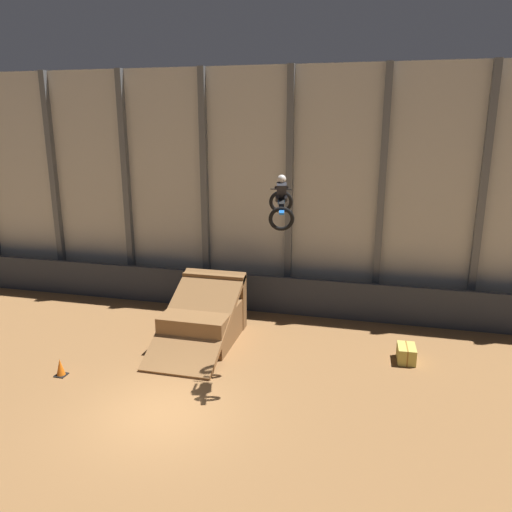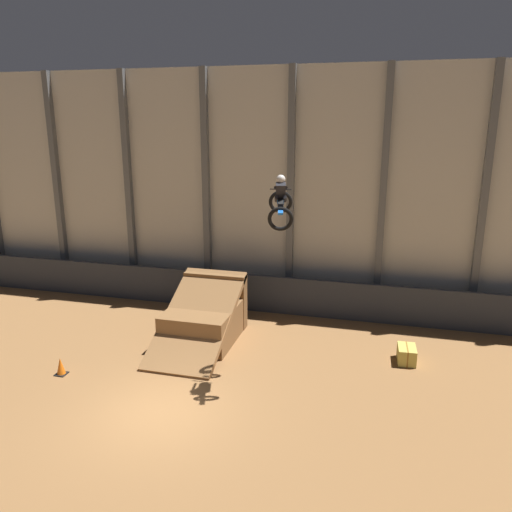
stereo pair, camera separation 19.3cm
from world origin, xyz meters
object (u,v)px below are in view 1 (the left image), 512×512
Objects in this scene: traffic_cone_near_ramp at (60,368)px; hay_bale_trackside at (406,354)px; dirt_ramp at (205,318)px; rider_bike_solo at (281,203)px.

hay_bale_trackside is at bearing 19.03° from traffic_cone_near_ramp.
traffic_cone_near_ramp reaches higher than hay_bale_trackside.
dirt_ramp is 5.36m from traffic_cone_near_ramp.
rider_bike_solo reaches higher than dirt_ramp.
rider_bike_solo is 2.03× the size of hay_bale_trackside.
dirt_ramp is at bearing 47.87° from traffic_cone_near_ramp.
hay_bale_trackside is at bearing -1.29° from dirt_ramp.
traffic_cone_near_ramp is (-3.58, -3.95, -0.53)m from dirt_ramp.
hay_bale_trackside is (7.40, -0.17, -0.53)m from dirt_ramp.
traffic_cone_near_ramp is at bearing -132.13° from dirt_ramp.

